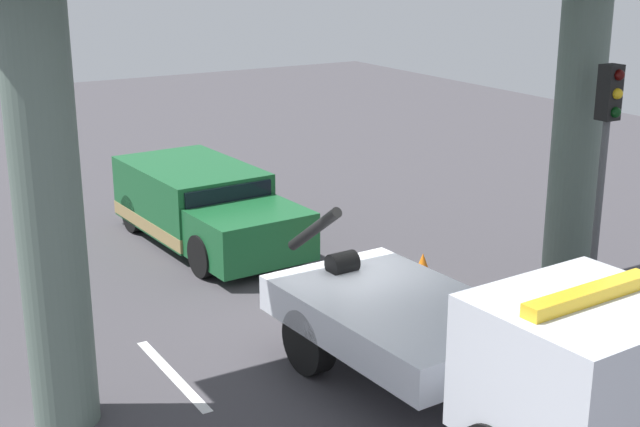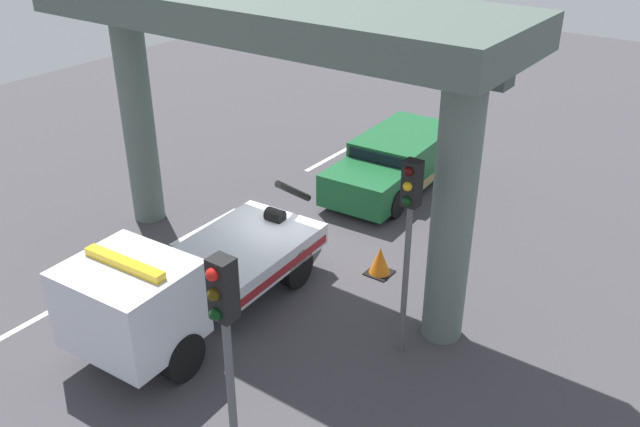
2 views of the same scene
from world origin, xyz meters
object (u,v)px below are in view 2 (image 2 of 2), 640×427
(traffic_light_far, at_px, (226,342))
(traffic_cone_orange, at_px, (380,261))
(traffic_light_near, at_px, (409,218))
(tow_truck_white, at_px, (182,282))
(towed_van_green, at_px, (396,163))

(traffic_light_far, height_order, traffic_cone_orange, traffic_light_far)
(traffic_light_near, height_order, traffic_light_far, traffic_light_far)
(traffic_light_near, bearing_deg, tow_truck_white, -63.42)
(traffic_light_near, height_order, traffic_cone_orange, traffic_light_near)
(tow_truck_white, xyz_separation_m, traffic_light_far, (2.92, 4.15, 2.19))
(tow_truck_white, bearing_deg, traffic_light_near, 116.58)
(tow_truck_white, distance_m, towed_van_green, 9.03)
(towed_van_green, relative_size, traffic_light_far, 1.13)
(traffic_light_far, relative_size, traffic_cone_orange, 6.43)
(traffic_light_far, bearing_deg, traffic_cone_orange, -165.33)
(towed_van_green, height_order, traffic_light_near, traffic_light_near)
(traffic_light_far, bearing_deg, traffic_light_near, 180.00)
(towed_van_green, xyz_separation_m, traffic_light_near, (6.94, 4.20, 2.34))
(traffic_light_near, bearing_deg, traffic_cone_orange, -140.16)
(towed_van_green, height_order, traffic_cone_orange, towed_van_green)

